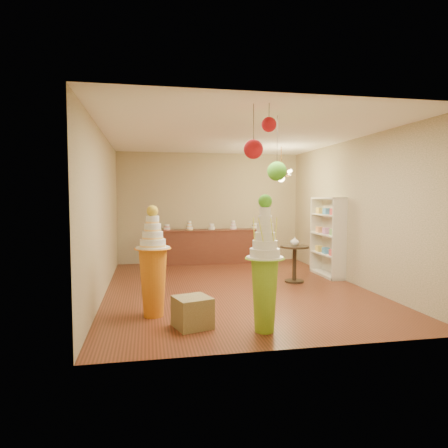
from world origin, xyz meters
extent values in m
plane|color=#5C2A19|center=(0.00, 0.00, 0.00)|extent=(6.50, 6.50, 0.00)
plane|color=white|center=(0.00, 0.00, 3.00)|extent=(6.50, 6.50, 0.00)
cube|color=tan|center=(0.00, 3.25, 1.50)|extent=(5.00, 0.04, 3.00)
cube|color=tan|center=(0.00, -3.25, 1.50)|extent=(5.00, 0.04, 3.00)
cube|color=tan|center=(-2.50, 0.00, 1.50)|extent=(0.04, 6.50, 3.00)
cube|color=tan|center=(2.50, 0.00, 1.50)|extent=(0.04, 6.50, 3.00)
cone|color=#85BB29|center=(-0.17, -2.59, 0.49)|extent=(0.38, 0.38, 0.99)
cylinder|color=white|center=(-0.17, -2.59, 1.00)|extent=(0.52, 0.52, 0.03)
cylinder|color=white|center=(-0.17, -2.59, 1.07)|extent=(0.42, 0.42, 0.11)
cylinder|color=white|center=(-0.17, -2.59, 1.18)|extent=(0.35, 0.35, 0.11)
cylinder|color=white|center=(-0.17, -2.59, 1.29)|extent=(0.28, 0.28, 0.11)
cylinder|color=white|center=(-0.17, -2.59, 1.40)|extent=(0.23, 0.23, 0.11)
cylinder|color=white|center=(-0.17, -2.59, 1.51)|extent=(0.19, 0.19, 0.11)
cylinder|color=white|center=(-0.17, -2.59, 1.62)|extent=(0.16, 0.16, 0.11)
sphere|color=#4DAE25|center=(-0.17, -2.59, 1.76)|extent=(0.18, 0.18, 0.18)
cone|color=orange|center=(-1.63, -1.60, 0.52)|extent=(0.49, 0.49, 1.03)
cylinder|color=white|center=(-1.63, -1.60, 1.05)|extent=(0.58, 0.58, 0.03)
cylinder|color=white|center=(-1.63, -1.60, 1.12)|extent=(0.44, 0.44, 0.12)
cylinder|color=white|center=(-1.63, -1.60, 1.24)|extent=(0.35, 0.35, 0.12)
cylinder|color=white|center=(-1.63, -1.60, 1.35)|extent=(0.28, 0.28, 0.12)
cylinder|color=white|center=(-1.63, -1.60, 1.47)|extent=(0.22, 0.22, 0.12)
sphere|color=gold|center=(-1.63, -1.60, 1.60)|extent=(0.17, 0.17, 0.17)
cube|color=olive|center=(-1.10, -2.23, 0.21)|extent=(0.59, 0.59, 0.43)
cube|color=#56281B|center=(0.00, 2.97, 0.45)|extent=(3.00, 0.50, 0.90)
cube|color=#56281B|center=(0.00, 2.97, 0.91)|extent=(3.04, 0.54, 0.03)
cylinder|color=white|center=(-1.20, 2.97, 1.00)|extent=(0.18, 0.18, 0.16)
cylinder|color=white|center=(-0.60, 2.97, 1.04)|extent=(0.18, 0.18, 0.24)
cylinder|color=white|center=(0.00, 2.97, 1.00)|extent=(0.18, 0.18, 0.16)
cylinder|color=white|center=(0.60, 2.97, 1.04)|extent=(0.18, 0.18, 0.24)
cylinder|color=white|center=(1.20, 2.97, 1.00)|extent=(0.18, 0.18, 0.16)
cube|color=beige|center=(2.48, 0.80, 0.90)|extent=(0.04, 1.20, 1.80)
cube|color=beige|center=(2.32, 0.80, 0.50)|extent=(0.30, 1.14, 0.03)
cube|color=beige|center=(2.32, 0.80, 0.95)|extent=(0.30, 1.14, 0.03)
cube|color=beige|center=(2.32, 0.80, 1.40)|extent=(0.30, 1.14, 0.03)
cylinder|color=black|center=(1.35, 0.28, 0.02)|extent=(0.53, 0.53, 0.04)
cylinder|color=black|center=(1.35, 0.28, 0.38)|extent=(0.11, 0.11, 0.76)
cylinder|color=black|center=(1.35, 0.28, 0.76)|extent=(0.80, 0.80, 0.04)
imported|color=beige|center=(1.35, 0.28, 0.87)|extent=(0.20, 0.20, 0.19)
cylinder|color=#3A3329|center=(-0.35, -2.66, 2.71)|extent=(0.01, 0.01, 0.58)
sphere|color=#B1131B|center=(-0.35, -2.66, 2.42)|extent=(0.25, 0.25, 0.25)
cylinder|color=#3A3329|center=(0.18, -2.00, 2.60)|extent=(0.01, 0.01, 0.81)
sphere|color=#4DAE25|center=(0.18, -2.00, 2.19)|extent=(0.29, 0.29, 0.29)
cylinder|color=#3A3329|center=(-0.17, -2.73, 2.87)|extent=(0.01, 0.01, 0.27)
sphere|color=#B1131B|center=(-0.17, -2.73, 2.73)|extent=(0.19, 0.19, 0.19)
cylinder|color=#BE9043|center=(1.44, 1.46, 2.75)|extent=(0.02, 0.02, 0.50)
cylinder|color=#BE9043|center=(1.44, 1.46, 2.45)|extent=(0.10, 0.10, 0.30)
sphere|color=#FFDB8C|center=(1.44, 1.46, 2.25)|extent=(0.18, 0.18, 0.18)
camera|label=1|loc=(-1.70, -7.66, 1.82)|focal=32.00mm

